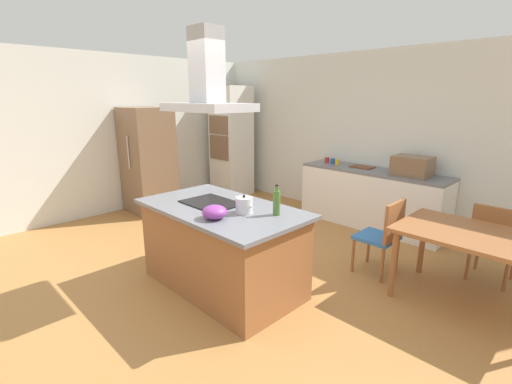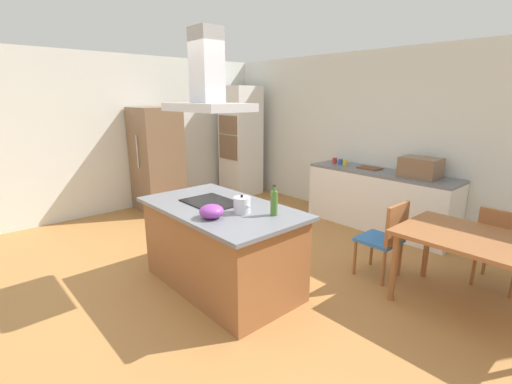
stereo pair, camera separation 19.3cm
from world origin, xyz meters
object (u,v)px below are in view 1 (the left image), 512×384
(cooktop, at_px, (211,203))
(range_hood, at_px, (207,85))
(chair_facing_back_wall, at_px, (494,239))
(chair_at_left_end, at_px, (384,233))
(coffee_mug_red, at_px, (327,160))
(olive_oil_bottle, at_px, (277,202))
(coffee_mug_blue, at_px, (333,161))
(coffee_mug_yellow, at_px, (338,162))
(cutting_board, at_px, (362,167))
(mixing_bowl, at_px, (214,212))
(wall_oven_stack, at_px, (231,141))
(countertop_microwave, at_px, (412,166))
(tea_kettle, at_px, (244,205))
(refrigerator, at_px, (148,161))
(dining_table, at_px, (478,243))

(cooktop, relative_size, range_hood, 0.67)
(chair_facing_back_wall, xyz_separation_m, chair_at_left_end, (-0.92, -0.67, 0.00))
(coffee_mug_red, xyz_separation_m, chair_facing_back_wall, (2.70, -0.78, -0.44))
(olive_oil_bottle, relative_size, coffee_mug_blue, 3.28)
(coffee_mug_yellow, bearing_deg, cutting_board, 9.95)
(mixing_bowl, relative_size, wall_oven_stack, 0.10)
(mixing_bowl, bearing_deg, wall_oven_stack, 137.08)
(wall_oven_stack, bearing_deg, cutting_board, 5.69)
(mixing_bowl, relative_size, countertop_microwave, 0.46)
(olive_oil_bottle, relative_size, wall_oven_stack, 0.13)
(tea_kettle, distance_m, wall_oven_stack, 4.15)
(mixing_bowl, distance_m, cutting_board, 3.22)
(wall_oven_stack, xyz_separation_m, refrigerator, (-0.08, -1.85, -0.19))
(dining_table, distance_m, range_hood, 2.98)
(coffee_mug_red, relative_size, dining_table, 0.06)
(cooktop, height_order, chair_at_left_end, cooktop)
(refrigerator, relative_size, chair_facing_back_wall, 2.04)
(tea_kettle, xyz_separation_m, coffee_mug_yellow, (-0.78, 2.83, -0.03))
(coffee_mug_yellow, distance_m, dining_table, 2.84)
(refrigerator, relative_size, dining_table, 1.30)
(mixing_bowl, height_order, chair_at_left_end, mixing_bowl)
(mixing_bowl, bearing_deg, chair_at_left_end, 64.57)
(wall_oven_stack, bearing_deg, mixing_bowl, -42.92)
(dining_table, bearing_deg, wall_oven_stack, 166.45)
(tea_kettle, height_order, cutting_board, tea_kettle)
(cooktop, bearing_deg, wall_oven_stack, 135.94)
(coffee_mug_yellow, bearing_deg, refrigerator, -140.64)
(tea_kettle, relative_size, mixing_bowl, 0.94)
(refrigerator, height_order, dining_table, refrigerator)
(countertop_microwave, relative_size, chair_facing_back_wall, 0.56)
(olive_oil_bottle, height_order, chair_at_left_end, olive_oil_bottle)
(mixing_bowl, bearing_deg, coffee_mug_red, 106.72)
(cooktop, xyz_separation_m, countertop_microwave, (0.91, 2.88, 0.13))
(olive_oil_bottle, xyz_separation_m, coffee_mug_red, (-1.29, 2.70, -0.08))
(coffee_mug_red, bearing_deg, chair_facing_back_wall, -16.11)
(coffee_mug_red, xyz_separation_m, range_hood, (0.55, -2.91, 1.16))
(coffee_mug_blue, relative_size, cutting_board, 0.26)
(refrigerator, relative_size, chair_at_left_end, 2.04)
(refrigerator, bearing_deg, range_hood, -15.75)
(wall_oven_stack, distance_m, chair_facing_back_wall, 4.95)
(cutting_board, bearing_deg, chair_at_left_end, -52.29)
(refrigerator, relative_size, range_hood, 2.02)
(tea_kettle, height_order, chair_facing_back_wall, tea_kettle)
(coffee_mug_red, distance_m, wall_oven_stack, 2.21)
(coffee_mug_blue, distance_m, dining_table, 2.95)
(cooktop, relative_size, cutting_board, 1.76)
(coffee_mug_yellow, height_order, dining_table, coffee_mug_yellow)
(coffee_mug_yellow, xyz_separation_m, chair_facing_back_wall, (2.46, -0.73, -0.44))
(chair_at_left_end, bearing_deg, countertop_microwave, 103.07)
(cooktop, relative_size, countertop_microwave, 1.20)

